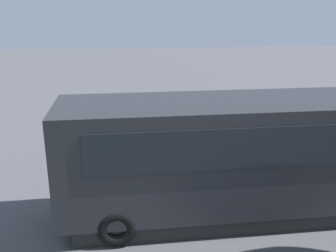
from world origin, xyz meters
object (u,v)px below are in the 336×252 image
(spectator_far_left, at_px, (259,141))
(spectator_right, at_px, (158,146))
(parked_motorcycle_silver, at_px, (210,168))
(spectator_centre, at_px, (190,143))
(stunt_motorcycle, at_px, (100,112))
(traffic_cone, at_px, (138,122))
(spectator_left, at_px, (227,146))
(tour_bus, at_px, (240,158))

(spectator_far_left, xyz_separation_m, spectator_right, (3.55, 0.10, -0.00))
(spectator_far_left, xyz_separation_m, parked_motorcycle_silver, (1.90, 0.88, -0.54))
(spectator_centre, bearing_deg, stunt_motorcycle, -53.37)
(spectator_right, height_order, stunt_motorcycle, stunt_motorcycle)
(parked_motorcycle_silver, bearing_deg, spectator_right, -25.35)
(parked_motorcycle_silver, bearing_deg, traffic_cone, -70.37)
(parked_motorcycle_silver, distance_m, traffic_cone, 6.46)
(spectator_far_left, distance_m, parked_motorcycle_silver, 2.16)
(spectator_centre, height_order, parked_motorcycle_silver, spectator_centre)
(spectator_left, relative_size, spectator_centre, 0.94)
(tour_bus, relative_size, spectator_right, 5.59)
(spectator_far_left, distance_m, spectator_right, 3.55)
(traffic_cone, bearing_deg, spectator_right, 95.58)
(tour_bus, height_order, parked_motorcycle_silver, tour_bus)
(spectator_far_left, relative_size, stunt_motorcycle, 0.93)
(spectator_left, height_order, parked_motorcycle_silver, spectator_left)
(tour_bus, xyz_separation_m, stunt_motorcycle, (4.19, -7.31, -0.60))
(spectator_centre, height_order, spectator_right, spectator_centre)
(spectator_left, bearing_deg, parked_motorcycle_silver, 44.33)
(spectator_right, distance_m, stunt_motorcycle, 5.03)
(spectator_left, xyz_separation_m, traffic_cone, (2.87, -5.40, -0.69))
(stunt_motorcycle, bearing_deg, spectator_centre, 126.63)
(spectator_right, height_order, traffic_cone, spectator_right)
(spectator_left, bearing_deg, spectator_right, -2.47)
(spectator_left, bearing_deg, stunt_motorcycle, -45.50)
(traffic_cone, bearing_deg, stunt_motorcycle, 24.71)
(stunt_motorcycle, distance_m, traffic_cone, 1.99)
(spectator_far_left, relative_size, parked_motorcycle_silver, 0.84)
(spectator_centre, relative_size, traffic_cone, 2.84)
(parked_motorcycle_silver, relative_size, stunt_motorcycle, 1.11)
(spectator_centre, bearing_deg, spectator_right, 3.84)
(spectator_centre, relative_size, parked_motorcycle_silver, 0.87)
(spectator_left, bearing_deg, spectator_far_left, -170.71)
(spectator_far_left, relative_size, spectator_centre, 0.97)
(stunt_motorcycle, height_order, traffic_cone, stunt_motorcycle)
(stunt_motorcycle, bearing_deg, spectator_right, 115.91)
(stunt_motorcycle, xyz_separation_m, traffic_cone, (-1.68, -0.77, -0.74))
(tour_bus, xyz_separation_m, spectator_centre, (0.88, -2.85, -0.57))
(tour_bus, bearing_deg, spectator_right, -54.44)
(spectator_centre, distance_m, traffic_cone, 5.53)
(stunt_motorcycle, relative_size, traffic_cone, 2.94)
(spectator_left, bearing_deg, tour_bus, 82.33)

